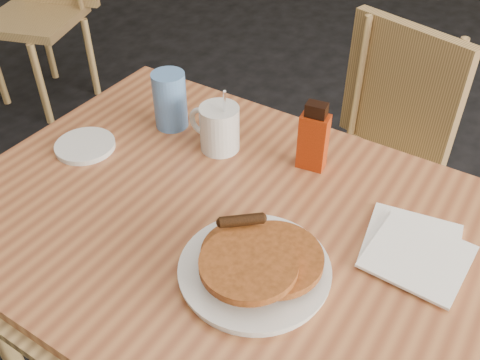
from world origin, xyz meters
name	(u,v)px	position (x,y,z in m)	size (l,w,h in m)	color
main_table	(245,240)	(0.00, 0.02, 0.71)	(1.18, 0.80, 0.75)	#AC683D
chair_main_far	(382,143)	(0.03, 0.76, 0.50)	(0.47, 0.47, 0.84)	tan
pancake_plate	(255,265)	(0.08, -0.07, 0.77)	(0.26, 0.26, 0.08)	silver
coffee_mug	(218,127)	(-0.18, 0.20, 0.80)	(0.12, 0.09, 0.16)	silver
syrup_bottle	(313,138)	(0.02, 0.25, 0.82)	(0.06, 0.05, 0.15)	maroon
napkin_stack	(415,250)	(0.29, 0.13, 0.76)	(0.20, 0.21, 0.01)	white
blue_tumbler	(170,100)	(-0.32, 0.21, 0.82)	(0.08, 0.08, 0.13)	#517DBD
side_saucer	(85,146)	(-0.43, 0.03, 0.76)	(0.13, 0.13, 0.01)	silver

